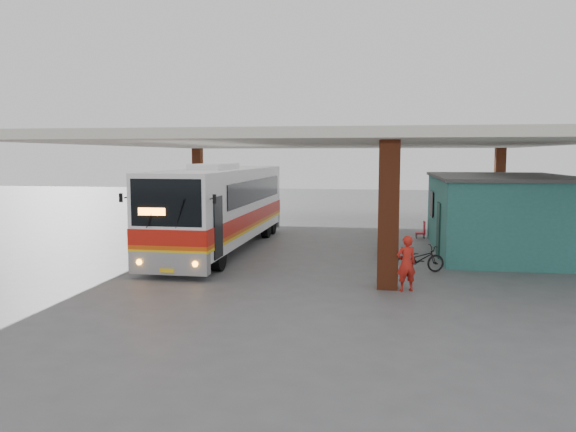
# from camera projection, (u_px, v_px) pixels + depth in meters

# --- Properties ---
(ground) EXTENTS (90.00, 90.00, 0.00)m
(ground) POSITION_uv_depth(u_px,v_px,m) (301.00, 265.00, 19.98)
(ground) COLOR #515154
(ground) RESTS_ON ground
(brick_columns) EXTENTS (20.10, 21.60, 4.35)m
(brick_columns) POSITION_uv_depth(u_px,v_px,m) (350.00, 195.00, 24.42)
(brick_columns) COLOR brown
(brick_columns) RESTS_ON ground
(canopy_roof) EXTENTS (21.00, 23.00, 0.30)m
(canopy_roof) POSITION_uv_depth(u_px,v_px,m) (332.00, 142.00, 25.79)
(canopy_roof) COLOR silver
(canopy_roof) RESTS_ON brick_columns
(shop_building) EXTENTS (5.20, 8.20, 3.11)m
(shop_building) POSITION_uv_depth(u_px,v_px,m) (500.00, 214.00, 22.51)
(shop_building) COLOR #2E7367
(shop_building) RESTS_ON ground
(coach_bus) EXTENTS (2.64, 12.29, 3.57)m
(coach_bus) POSITION_uv_depth(u_px,v_px,m) (222.00, 207.00, 23.14)
(coach_bus) COLOR white
(coach_bus) RESTS_ON ground
(motorcycle) EXTENTS (1.85, 1.21, 0.92)m
(motorcycle) POSITION_uv_depth(u_px,v_px,m) (420.00, 259.00, 18.68)
(motorcycle) COLOR black
(motorcycle) RESTS_ON ground
(pedestrian) EXTENTS (0.69, 0.58, 1.62)m
(pedestrian) POSITION_uv_depth(u_px,v_px,m) (406.00, 263.00, 16.12)
(pedestrian) COLOR red
(pedestrian) RESTS_ON ground
(red_chair) EXTENTS (0.45, 0.45, 0.81)m
(red_chair) POSITION_uv_depth(u_px,v_px,m) (422.00, 230.00, 26.43)
(red_chair) COLOR red
(red_chair) RESTS_ON ground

